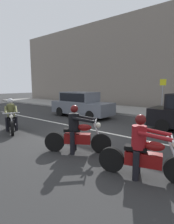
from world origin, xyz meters
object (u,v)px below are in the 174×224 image
(street_sign_post, at_px, (162,92))
(parked_sedan_slate_gray, at_px, (81,104))
(motorcycle_with_rider_crimson, at_px, (143,152))
(motorcycle_with_rider_black_leather, at_px, (77,133))
(motorcycle_with_rider_olive, at_px, (11,118))

(street_sign_post, bearing_deg, parked_sedan_slate_gray, -134.70)
(motorcycle_with_rider_crimson, bearing_deg, parked_sedan_slate_gray, 141.08)
(motorcycle_with_rider_crimson, bearing_deg, street_sign_post, 104.54)
(motorcycle_with_rider_black_leather, xyz_separation_m, street_sign_post, (-0.19, 9.40, 1.01))
(motorcycle_with_rider_black_leather, distance_m, parked_sedan_slate_gray, 6.78)
(motorcycle_with_rider_crimson, height_order, street_sign_post, street_sign_post)
(motorcycle_with_rider_olive, distance_m, parked_sedan_slate_gray, 5.21)
(motorcycle_with_rider_olive, bearing_deg, motorcycle_with_rider_crimson, -1.65)
(motorcycle_with_rider_olive, height_order, street_sign_post, street_sign_post)
(motorcycle_with_rider_black_leather, relative_size, motorcycle_with_rider_crimson, 0.90)
(motorcycle_with_rider_crimson, relative_size, street_sign_post, 0.85)
(motorcycle_with_rider_olive, height_order, motorcycle_with_rider_crimson, motorcycle_with_rider_olive)
(street_sign_post, bearing_deg, motorcycle_with_rider_olive, -113.07)
(motorcycle_with_rider_crimson, distance_m, street_sign_post, 9.99)
(motorcycle_with_rider_olive, relative_size, motorcycle_with_rider_crimson, 0.92)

